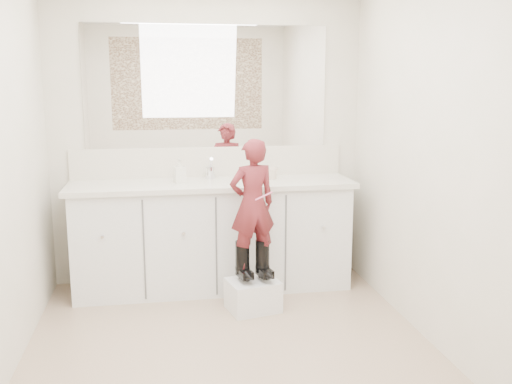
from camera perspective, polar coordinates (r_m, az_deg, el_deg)
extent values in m
plane|color=#997C64|center=(3.72, -2.32, -15.91)|extent=(3.00, 3.00, 0.00)
plane|color=beige|center=(4.83, -4.79, 5.22)|extent=(2.60, 0.00, 2.60)
plane|color=beige|center=(1.90, 3.38, -3.69)|extent=(2.60, 0.00, 2.60)
plane|color=beige|center=(3.75, 17.67, 3.07)|extent=(0.00, 3.00, 3.00)
cube|color=silver|center=(4.71, -4.34, -4.54)|extent=(2.20, 0.55, 0.85)
cube|color=beige|center=(4.59, -4.40, 0.76)|extent=(2.28, 0.58, 0.04)
cube|color=beige|center=(4.84, -4.74, 3.02)|extent=(2.28, 0.03, 0.25)
cube|color=white|center=(4.80, -4.86, 10.44)|extent=(2.00, 0.02, 1.00)
cube|color=#472819|center=(1.85, 3.46, 10.00)|extent=(2.00, 0.01, 1.20)
cylinder|color=silver|center=(4.74, -4.60, 1.94)|extent=(0.08, 0.08, 0.10)
imported|color=beige|center=(4.71, 1.62, 1.89)|extent=(0.12, 0.12, 0.10)
imported|color=silver|center=(4.59, -7.66, 2.14)|extent=(0.11, 0.11, 0.19)
cube|color=silver|center=(4.32, -0.31, -10.27)|extent=(0.42, 0.37, 0.23)
imported|color=#A33239|center=(4.14, -0.36, -1.21)|extent=(0.39, 0.30, 0.95)
cylinder|color=#F35E8E|center=(4.06, 0.80, -0.41)|extent=(0.13, 0.04, 0.06)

